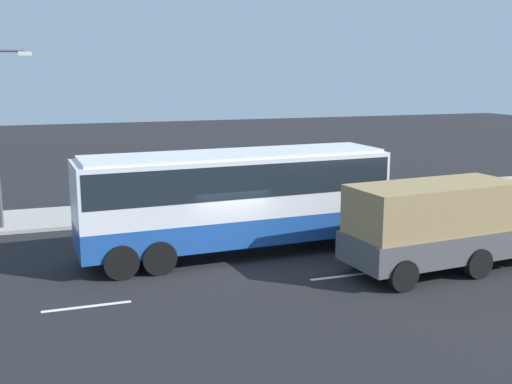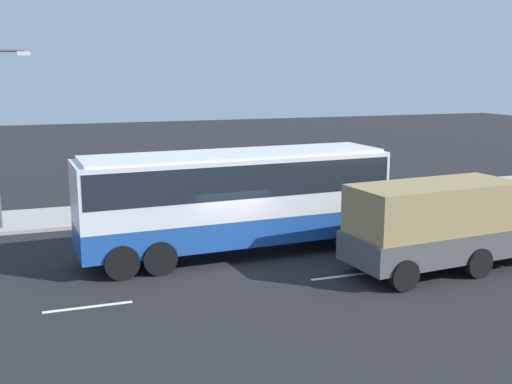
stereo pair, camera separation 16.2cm
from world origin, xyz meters
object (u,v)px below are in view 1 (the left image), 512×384
at_px(pedestrian_at_crossing, 240,186).
at_px(coach_bus, 236,192).
at_px(pedestrian_near_curb, 174,187).
at_px(cargo_truck, 455,222).
at_px(car_yellow_taxi, 430,216).

bearing_deg(pedestrian_at_crossing, coach_bus, 14.78).
relative_size(pedestrian_near_curb, pedestrian_at_crossing, 0.91).
distance_m(cargo_truck, car_yellow_taxi, 4.21).
relative_size(cargo_truck, pedestrian_near_curb, 5.05).
relative_size(car_yellow_taxi, pedestrian_at_crossing, 2.45).
distance_m(car_yellow_taxi, pedestrian_near_curb, 11.62).
height_order(cargo_truck, pedestrian_at_crossing, cargo_truck).
bearing_deg(car_yellow_taxi, cargo_truck, -117.94).
height_order(pedestrian_near_curb, pedestrian_at_crossing, pedestrian_at_crossing).
bearing_deg(coach_bus, car_yellow_taxi, -3.38).
height_order(car_yellow_taxi, pedestrian_at_crossing, pedestrian_at_crossing).
xyz_separation_m(cargo_truck, car_yellow_taxi, (1.71, 3.77, -0.79)).
relative_size(car_yellow_taxi, pedestrian_near_curb, 2.69).
xyz_separation_m(car_yellow_taxi, pedestrian_near_curb, (-8.58, 7.83, 0.30)).
bearing_deg(pedestrian_near_curb, coach_bus, -93.28).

